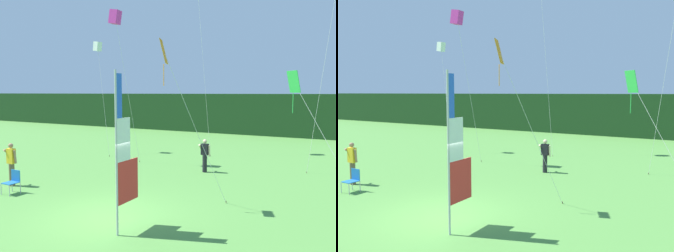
{
  "view_description": "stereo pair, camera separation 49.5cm",
  "coord_description": "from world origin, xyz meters",
  "views": [
    {
      "loc": [
        6.81,
        -8.52,
        3.87
      ],
      "look_at": [
        0.12,
        3.68,
        2.54
      ],
      "focal_mm": 37.67,
      "sensor_mm": 36.0,
      "label": 1
    },
    {
      "loc": [
        7.24,
        -8.28,
        3.87
      ],
      "look_at": [
        0.12,
        3.68,
        2.54
      ],
      "focal_mm": 37.67,
      "sensor_mm": 36.0,
      "label": 2
    }
  ],
  "objects": [
    {
      "name": "ground_plane",
      "position": [
        0.0,
        0.0,
        0.0
      ],
      "size": [
        120.0,
        120.0,
        0.0
      ],
      "primitive_type": "plane",
      "color": "#518E3D"
    },
    {
      "name": "distant_treeline",
      "position": [
        0.0,
        24.02,
        1.87
      ],
      "size": [
        80.0,
        2.4,
        3.74
      ],
      "primitive_type": "cube",
      "color": "#193819",
      "rests_on": "ground"
    },
    {
      "name": "banner_flag",
      "position": [
        1.16,
        -0.79,
        2.14
      ],
      "size": [
        0.06,
        1.03,
        4.47
      ],
      "color": "#B7B7BC",
      "rests_on": "ground"
    },
    {
      "name": "person_near_banner",
      "position": [
        -5.79,
        0.96,
        0.96
      ],
      "size": [
        0.55,
        0.48,
        1.79
      ],
      "color": "brown",
      "rests_on": "ground"
    },
    {
      "name": "person_mid_field",
      "position": [
        0.25,
        7.15,
        0.86
      ],
      "size": [
        0.55,
        0.48,
        1.61
      ],
      "color": "black",
      "rests_on": "ground"
    },
    {
      "name": "folding_chair",
      "position": [
        -4.8,
        0.23,
        0.51
      ],
      "size": [
        0.51,
        0.51,
        0.89
      ],
      "color": "#BCBCC1",
      "rests_on": "ground"
    },
    {
      "name": "kite_magenta_box_0",
      "position": [
        -4.86,
        6.92,
        7.83
      ],
      "size": [
        1.28,
        1.08,
        8.26
      ],
      "color": "brown",
      "rests_on": "ground"
    },
    {
      "name": "kite_green_diamond_1",
      "position": [
        4.83,
        4.29,
        4.02
      ],
      "size": [
        2.8,
        1.32,
        4.63
      ],
      "color": "brown",
      "rests_on": "ground"
    },
    {
      "name": "kite_orange_diamond_3",
      "position": [
        1.21,
        1.6,
        4.93
      ],
      "size": [
        1.89,
        1.82,
        5.59
      ],
      "color": "brown",
      "rests_on": "ground"
    },
    {
      "name": "kite_white_box_4",
      "position": [
        -8.3,
        9.56,
        6.79
      ],
      "size": [
        2.14,
        1.56,
        7.15
      ],
      "color": "brown",
      "rests_on": "ground"
    }
  ]
}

